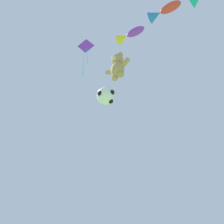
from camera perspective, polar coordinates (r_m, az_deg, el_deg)
teddy_bear_kite at (r=11.67m, az=1.42°, el=11.80°), size 1.64×0.72×1.66m
soccer_ball_kite at (r=10.72m, az=-1.59°, el=4.26°), size 0.98×0.98×0.90m
fish_kite_violet at (r=14.16m, az=4.43°, el=19.43°), size 1.85×0.88×0.62m
fish_kite_crimson at (r=13.52m, az=13.05°, el=24.22°), size 1.86×0.89×0.65m
diamond_kite at (r=14.94m, az=-6.89°, el=16.13°), size 0.91×0.72×3.12m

